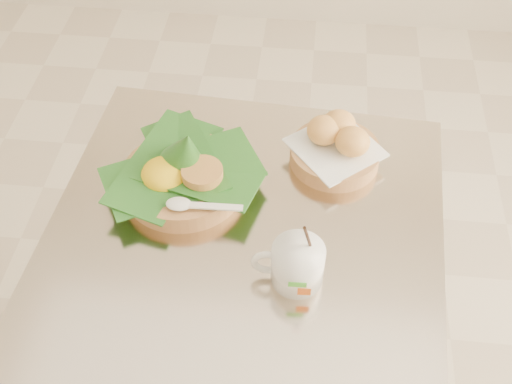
# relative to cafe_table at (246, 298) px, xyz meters

# --- Properties ---
(cafe_table) EXTENTS (0.75, 0.75, 0.75)m
(cafe_table) POSITION_rel_cafe_table_xyz_m (0.00, 0.00, 0.00)
(cafe_table) COLOR gray
(cafe_table) RESTS_ON floor
(rice_basket) EXTENTS (0.29, 0.29, 0.14)m
(rice_basket) POSITION_rel_cafe_table_xyz_m (-0.12, 0.09, 0.26)
(rice_basket) COLOR tan
(rice_basket) RESTS_ON cafe_table
(bread_basket) EXTENTS (0.21, 0.21, 0.09)m
(bread_basket) POSITION_rel_cafe_table_xyz_m (0.16, 0.20, 0.26)
(bread_basket) COLOR tan
(bread_basket) RESTS_ON cafe_table
(coffee_mug) EXTENTS (0.12, 0.09, 0.15)m
(coffee_mug) POSITION_rel_cafe_table_xyz_m (0.10, -0.09, 0.26)
(coffee_mug) COLOR white
(coffee_mug) RESTS_ON cafe_table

